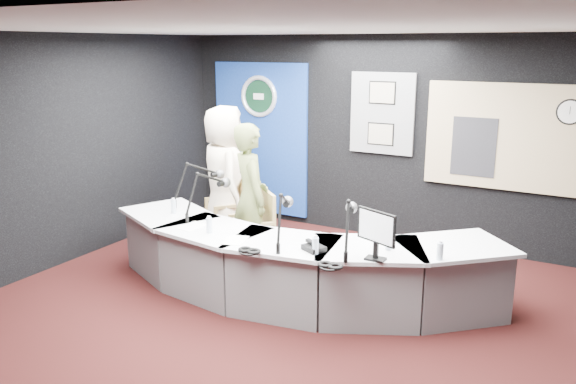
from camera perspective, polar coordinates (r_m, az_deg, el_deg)
The scene contains 31 objects.
ground at distance 5.92m, azimuth -2.15°, elevation -12.31°, with size 6.00×6.00×0.00m, color black.
ceiling at distance 5.30m, azimuth -2.44°, elevation 15.88°, with size 6.00×6.00×0.02m, color silver.
wall_back at distance 8.10m, azimuth 8.92°, elevation 5.25°, with size 6.00×0.02×2.80m, color black.
wall_left at distance 7.43m, azimuth -22.45°, elevation 3.53°, with size 0.02×6.00×2.80m, color black.
broadcast_desk at distance 6.23m, azimuth 0.08°, elevation -7.15°, with size 4.50×1.90×0.75m, color silver, non-canonical shape.
backdrop_panel at distance 8.93m, azimuth -2.71°, elevation 5.27°, with size 1.60×0.05×2.30m, color navy.
agency_seal at distance 8.82m, azimuth -2.90°, elevation 9.41°, with size 0.63×0.63×0.07m, color silver.
seal_center at distance 8.82m, azimuth -2.89°, elevation 9.41°, with size 0.48×0.48×0.01m, color black.
pinboard at distance 8.01m, azimuth 9.27°, elevation 7.67°, with size 0.90×0.04×1.10m, color slate.
framed_photo_upper at distance 7.96m, azimuth 9.28°, elevation 9.65°, with size 0.34×0.02×0.27m, color gray.
framed_photo_lower at distance 8.02m, azimuth 9.12°, elevation 5.66°, with size 0.34×0.02×0.27m, color gray.
booth_window_frame at distance 7.63m, azimuth 21.31°, elevation 5.03°, with size 2.12×0.06×1.32m, color tan.
booth_glow at distance 7.62m, azimuth 21.30°, elevation 5.02°, with size 2.00×0.02×1.20m, color beige.
equipment_rack at distance 7.70m, azimuth 17.87°, elevation 4.26°, with size 0.55×0.02×0.75m, color black.
wall_clock at distance 7.50m, azimuth 26.08°, elevation 7.11°, with size 0.28×0.28×0.01m, color white.
armchair_left at distance 7.76m, azimuth -6.17°, elevation -2.38°, with size 0.49×0.49×0.87m, color #A98C4D, non-canonical shape.
armchair_right at distance 6.97m, azimuth -3.66°, elevation -4.34°, with size 0.48×0.48×0.85m, color #A98C4D, non-canonical shape.
draped_jacket at distance 7.97m, azimuth -6.42°, elevation -0.56°, with size 0.50×0.10×0.70m, color #686658.
person_man at distance 7.63m, azimuth -6.27°, elevation 1.37°, with size 0.93×0.61×1.91m, color beige.
person_woman at distance 6.84m, azimuth -3.72°, elevation -0.63°, with size 0.65×0.43×1.79m, color #626C39.
computer_monitor at distance 5.26m, azimuth 8.76°, elevation -3.38°, with size 0.43×0.03×0.30m, color black.
desk_phone at distance 5.53m, azimuth 2.57°, elevation -5.56°, with size 0.20×0.16×0.05m, color black.
headphones_near at distance 5.14m, azimuth 4.19°, elevation -7.25°, with size 0.22×0.22×0.04m, color black.
headphones_far at distance 5.49m, azimuth -3.83°, elevation -5.80°, with size 0.22×0.22×0.04m, color black.
paper_stack at distance 6.33m, azimuth -9.47°, elevation -3.36°, with size 0.22×0.31×0.00m, color white.
notepad at distance 5.84m, azimuth -5.24°, elevation -4.76°, with size 0.21×0.30×0.00m, color white.
boom_mic_a at distance 7.13m, azimuth -8.92°, elevation 1.14°, with size 0.39×0.68×0.60m, color black, non-canonical shape.
boom_mic_b at distance 6.60m, azimuth -8.03°, elevation 0.11°, with size 0.22×0.73×0.60m, color black, non-canonical shape.
boom_mic_c at distance 5.65m, azimuth -0.49°, elevation -2.17°, with size 0.34×0.70×0.60m, color black, non-canonical shape.
boom_mic_d at distance 5.47m, azimuth 6.05°, elevation -2.82°, with size 0.32×0.71×0.60m, color black, non-canonical shape.
water_bottles at distance 5.83m, azimuth -0.65°, elevation -3.80°, with size 3.17×0.50×0.18m, color silver, non-canonical shape.
Camera 1 is at (2.78, -4.51, 2.66)m, focal length 36.00 mm.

